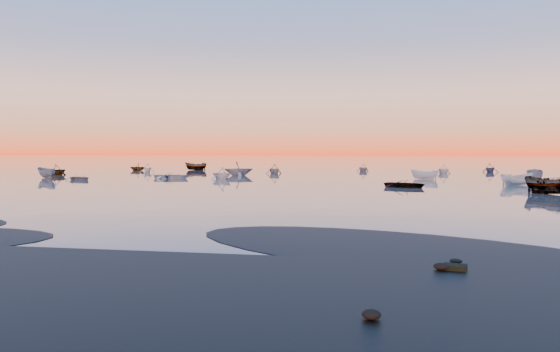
% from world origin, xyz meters
% --- Properties ---
extents(ground, '(600.00, 600.00, 0.00)m').
position_xyz_m(ground, '(0.00, 100.00, 0.00)').
color(ground, slate).
rests_on(ground, ground).
extents(mud_lobes, '(140.00, 6.00, 0.07)m').
position_xyz_m(mud_lobes, '(0.00, -1.00, 0.01)').
color(mud_lobes, black).
rests_on(mud_lobes, ground).
extents(moored_fleet, '(124.00, 58.00, 1.20)m').
position_xyz_m(moored_fleet, '(0.00, 53.00, 0.00)').
color(moored_fleet, white).
rests_on(moored_fleet, ground).
extents(boat_near_left, '(3.40, 3.99, 0.94)m').
position_xyz_m(boat_near_left, '(-23.98, 40.73, 0.00)').
color(boat_near_left, slate).
rests_on(boat_near_left, ground).
extents(boat_near_center, '(2.82, 4.13, 1.32)m').
position_xyz_m(boat_near_center, '(26.95, 40.13, 0.00)').
color(boat_near_center, white).
rests_on(boat_near_center, ground).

